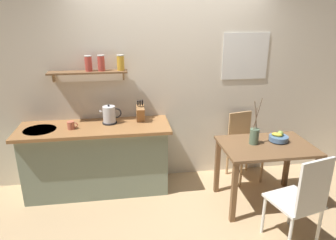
{
  "coord_description": "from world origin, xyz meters",
  "views": [
    {
      "loc": [
        -0.63,
        -3.31,
        2.23
      ],
      "look_at": [
        -0.1,
        0.25,
        0.95
      ],
      "focal_mm": 33.11,
      "sensor_mm": 36.0,
      "label": 1
    }
  ],
  "objects": [
    {
      "name": "ground_plane",
      "position": [
        0.0,
        0.0,
        0.0
      ],
      "size": [
        14.0,
        14.0,
        0.0
      ],
      "primitive_type": "plane",
      "color": "tan"
    },
    {
      "name": "back_wall",
      "position": [
        0.2,
        0.65,
        1.35
      ],
      "size": [
        6.8,
        0.11,
        2.7
      ],
      "color": "silver",
      "rests_on": "ground_plane"
    },
    {
      "name": "kitchen_counter",
      "position": [
        -1.0,
        0.32,
        0.46
      ],
      "size": [
        1.83,
        0.63,
        0.9
      ],
      "color": "gray",
      "rests_on": "ground_plane"
    },
    {
      "name": "wall_shelf",
      "position": [
        -0.94,
        0.49,
        1.58
      ],
      "size": [
        0.94,
        0.2,
        0.32
      ],
      "color": "brown"
    },
    {
      "name": "dining_table",
      "position": [
        0.98,
        -0.25,
        0.64
      ],
      "size": [
        1.05,
        0.71,
        0.77
      ],
      "color": "brown",
      "rests_on": "ground_plane"
    },
    {
      "name": "dining_chair_near",
      "position": [
        1.0,
        -1.01,
        0.55
      ],
      "size": [
        0.52,
        0.53,
        1.0
      ],
      "color": "white",
      "rests_on": "ground_plane"
    },
    {
      "name": "dining_chair_far",
      "position": [
        0.97,
        0.41,
        0.5
      ],
      "size": [
        0.46,
        0.48,
        0.92
      ],
      "color": "tan",
      "rests_on": "ground_plane"
    },
    {
      "name": "fruit_bowl",
      "position": [
        1.15,
        -0.18,
        0.82
      ],
      "size": [
        0.22,
        0.22,
        0.13
      ],
      "color": "#51759E",
      "rests_on": "dining_table"
    },
    {
      "name": "twig_vase",
      "position": [
        0.84,
        -0.2,
        0.87
      ],
      "size": [
        0.11,
        0.1,
        0.55
      ],
      "color": "#567056",
      "rests_on": "dining_table"
    },
    {
      "name": "electric_kettle",
      "position": [
        -0.81,
        0.38,
        1.01
      ],
      "size": [
        0.27,
        0.18,
        0.24
      ],
      "color": "black",
      "rests_on": "kitchen_counter"
    },
    {
      "name": "knife_block",
      "position": [
        -0.43,
        0.39,
        1.01
      ],
      "size": [
        0.1,
        0.18,
        0.29
      ],
      "color": "#9E6B3D",
      "rests_on": "kitchen_counter"
    },
    {
      "name": "coffee_mug_by_sink",
      "position": [
        -1.26,
        0.25,
        0.95
      ],
      "size": [
        0.12,
        0.08,
        0.09
      ],
      "color": "#C6664C",
      "rests_on": "kitchen_counter"
    }
  ]
}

